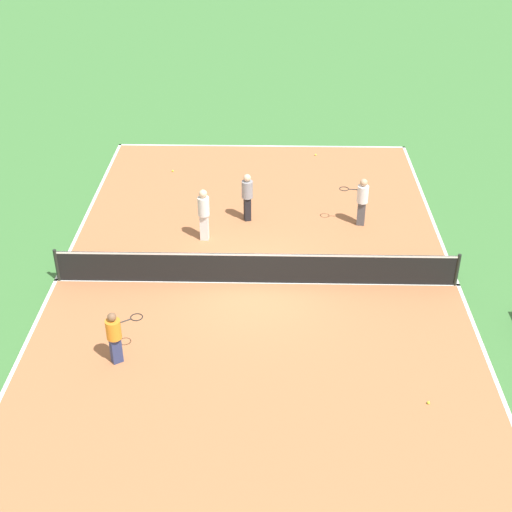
# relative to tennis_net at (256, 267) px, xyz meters

# --- Properties ---
(ground_plane) EXTENTS (80.00, 80.00, 0.00)m
(ground_plane) POSITION_rel_tennis_net_xyz_m (0.00, 0.00, -0.53)
(ground_plane) COLOR #3D7538
(court_surface) EXTENTS (11.51, 19.88, 0.02)m
(court_surface) POSITION_rel_tennis_net_xyz_m (0.00, 0.00, -0.52)
(court_surface) COLOR #AD6B42
(court_surface) RESTS_ON ground_plane
(tennis_net) EXTENTS (11.31, 0.10, 1.00)m
(tennis_net) POSITION_rel_tennis_net_xyz_m (0.00, 0.00, 0.00)
(tennis_net) COLOR black
(tennis_net) RESTS_ON court_surface
(player_baseline_gray) EXTENTS (0.44, 0.44, 1.62)m
(player_baseline_gray) POSITION_rel_tennis_net_xyz_m (0.36, -3.71, 0.41)
(player_baseline_gray) COLOR black
(player_baseline_gray) RESTS_ON court_surface
(player_far_white) EXTENTS (0.40, 0.40, 1.71)m
(player_far_white) POSITION_rel_tennis_net_xyz_m (1.65, -2.40, 0.47)
(player_far_white) COLOR white
(player_far_white) RESTS_ON court_surface
(player_center_orange) EXTENTS (0.96, 0.78, 1.42)m
(player_center_orange) POSITION_rel_tennis_net_xyz_m (3.27, 3.50, 0.29)
(player_center_orange) COLOR navy
(player_center_orange) RESTS_ON court_surface
(player_near_white) EXTENTS (0.97, 0.45, 1.61)m
(player_near_white) POSITION_rel_tennis_net_xyz_m (-3.29, -3.47, 0.41)
(player_near_white) COLOR #4C4C51
(player_near_white) RESTS_ON court_surface
(tennis_ball_far_baseline) EXTENTS (0.07, 0.07, 0.07)m
(tennis_ball_far_baseline) POSITION_rel_tennis_net_xyz_m (-2.13, -8.97, -0.47)
(tennis_ball_far_baseline) COLOR #CCE033
(tennis_ball_far_baseline) RESTS_ON court_surface
(tennis_ball_near_net) EXTENTS (0.07, 0.07, 0.07)m
(tennis_ball_near_net) POSITION_rel_tennis_net_xyz_m (3.26, -7.36, -0.47)
(tennis_ball_near_net) COLOR #CCE033
(tennis_ball_near_net) RESTS_ON court_surface
(tennis_ball_right_alley) EXTENTS (0.07, 0.07, 0.07)m
(tennis_ball_right_alley) POSITION_rel_tennis_net_xyz_m (-3.98, 4.83, -0.47)
(tennis_ball_right_alley) COLOR #CCE033
(tennis_ball_right_alley) RESTS_ON court_surface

